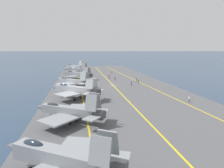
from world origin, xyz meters
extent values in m
plane|color=#2D425B|center=(0.00, 0.00, 0.00)|extent=(2000.00, 2000.00, 0.00)
cube|color=#565659|center=(0.00, 0.00, 0.20)|extent=(176.63, 46.36, 0.40)
cube|color=yellow|center=(0.00, -12.75, 0.40)|extent=(158.76, 8.87, 0.01)
cube|color=yellow|center=(0.00, 0.00, 0.40)|extent=(158.97, 0.36, 0.01)
cube|color=yellow|center=(0.00, 12.75, 0.40)|extent=(158.94, 3.74, 0.01)
cube|color=gray|center=(-55.79, 15.85, 3.17)|extent=(7.51, 10.57, 1.88)
cone|color=#5B5E60|center=(-52.36, 21.41, 3.17)|extent=(2.64, 2.75, 1.79)
ellipsoid|color=#232D38|center=(-54.00, 18.76, 4.06)|extent=(2.32, 2.87, 1.03)
cube|color=gray|center=(-52.89, 13.61, 2.56)|extent=(6.64, 6.28, 0.28)
cube|color=gray|center=(-59.51, 11.70, 5.49)|extent=(1.85, 2.27, 2.74)
cube|color=gray|center=(-57.83, 10.67, 5.49)|extent=(1.85, 2.27, 2.74)
cube|color=gray|center=(-57.08, 9.31, 3.17)|extent=(3.39, 3.01, 0.20)
cylinder|color=#B2B2B7|center=(-53.60, 19.41, 1.31)|extent=(0.16, 0.16, 1.83)
cylinder|color=#B2B2B7|center=(-55.27, 14.18, 1.31)|extent=(0.16, 0.16, 1.83)
cube|color=gray|center=(-37.58, 15.70, 2.67)|extent=(7.42, 10.80, 1.64)
cone|color=#5B5E60|center=(-34.09, 21.48, 2.67)|extent=(2.47, 2.69, 1.56)
cube|color=#38383A|center=(-41.16, 9.79, 2.67)|extent=(2.59, 2.59, 1.40)
ellipsoid|color=#232D38|center=(-35.76, 18.73, 3.45)|extent=(2.24, 2.89, 0.90)
cube|color=gray|center=(-40.91, 17.25, 2.13)|extent=(7.55, 7.55, 0.28)
cube|color=gray|center=(-34.66, 13.48, 2.13)|extent=(6.88, 6.47, 0.28)
cube|color=gray|center=(-41.25, 11.31, 5.07)|extent=(1.96, 2.38, 3.11)
cube|color=gray|center=(-39.77, 10.42, 5.07)|extent=(1.96, 2.38, 3.11)
cube|color=gray|center=(-42.82, 11.34, 2.67)|extent=(3.56, 3.50, 0.20)
cube|color=gray|center=(-39.01, 9.04, 2.67)|extent=(3.40, 3.06, 0.20)
cylinder|color=#B2B2B7|center=(-35.35, 19.40, 1.12)|extent=(0.16, 0.16, 1.45)
cylinder|color=black|center=(-35.35, 19.40, 0.70)|extent=(0.50, 0.63, 0.60)
cylinder|color=#B2B2B7|center=(-39.18, 15.29, 1.12)|extent=(0.16, 0.16, 1.45)
cylinder|color=black|center=(-39.18, 15.29, 0.70)|extent=(0.50, 0.63, 0.60)
cylinder|color=#B2B2B7|center=(-37.21, 14.10, 1.12)|extent=(0.16, 0.16, 1.45)
cylinder|color=black|center=(-37.21, 14.10, 0.70)|extent=(0.50, 0.63, 0.60)
cube|color=#A8AAAF|center=(-19.40, 14.80, 3.16)|extent=(9.00, 11.02, 1.90)
cone|color=#5B5E60|center=(-15.05, 20.54, 3.16)|extent=(2.85, 2.96, 1.80)
cube|color=#38383A|center=(-23.85, 8.93, 3.16)|extent=(2.95, 2.92, 1.61)
ellipsoid|color=#232D38|center=(-17.13, 17.80, 4.06)|extent=(2.65, 3.03, 1.04)
cube|color=#A8AAAF|center=(-22.35, 16.51, 2.55)|extent=(7.23, 7.15, 0.28)
cube|color=#A8AAAF|center=(-16.96, 12.42, 2.55)|extent=(6.59, 6.84, 0.28)
cube|color=#A8AAAF|center=(-23.84, 10.60, 5.42)|extent=(2.07, 2.37, 2.58)
cube|color=#A8AAAF|center=(-22.25, 9.40, 5.42)|extent=(2.07, 2.37, 2.58)
cube|color=#A8AAAF|center=(-25.42, 10.75, 3.16)|extent=(3.62, 3.65, 0.20)
cube|color=#A8AAAF|center=(-21.68, 7.91, 3.16)|extent=(3.56, 3.36, 0.20)
cylinder|color=#B2B2B7|center=(-16.62, 18.47, 1.31)|extent=(0.16, 0.16, 1.81)
cylinder|color=black|center=(-16.62, 18.47, 0.70)|extent=(0.54, 0.61, 0.60)
cylinder|color=#B2B2B7|center=(-21.22, 14.60, 1.31)|extent=(0.16, 0.16, 1.81)
cylinder|color=black|center=(-21.22, 14.60, 0.70)|extent=(0.54, 0.61, 0.60)
cylinder|color=#B2B2B7|center=(-19.10, 13.00, 1.31)|extent=(0.16, 0.16, 1.81)
cylinder|color=black|center=(-19.10, 13.00, 0.70)|extent=(0.54, 0.61, 0.60)
cube|color=#9EA3A8|center=(-1.34, 15.90, 2.69)|extent=(9.09, 10.51, 1.54)
cone|color=#5B5E60|center=(3.25, 21.44, 2.69)|extent=(2.62, 2.73, 1.46)
cube|color=#38383A|center=(-6.04, 10.23, 2.69)|extent=(2.64, 2.67, 1.31)
ellipsoid|color=#232D38|center=(1.06, 18.80, 3.42)|extent=(2.57, 2.86, 0.84)
cube|color=#9EA3A8|center=(-4.22, 17.74, 2.19)|extent=(7.42, 7.40, 0.28)
cube|color=#9EA3A8|center=(1.00, 13.41, 2.19)|extent=(7.05, 7.10, 0.28)
cube|color=#9EA3A8|center=(-5.80, 11.78, 5.03)|extent=(2.23, 2.41, 3.11)
cube|color=#9EA3A8|center=(-4.56, 10.75, 5.03)|extent=(2.23, 2.41, 3.11)
cube|color=#9EA3A8|center=(-7.39, 12.00, 2.69)|extent=(3.60, 3.65, 0.20)
cube|color=#9EA3A8|center=(-4.05, 9.23, 2.69)|extent=(3.59, 3.42, 0.20)
cylinder|color=#B2B2B7|center=(1.60, 19.44, 1.16)|extent=(0.16, 0.16, 1.52)
cylinder|color=black|center=(1.60, 19.44, 0.70)|extent=(0.55, 0.60, 0.60)
cylinder|color=#B2B2B7|center=(-2.97, 15.62, 1.16)|extent=(0.16, 0.16, 1.52)
cylinder|color=black|center=(-2.97, 15.62, 0.70)|extent=(0.55, 0.60, 0.60)
cylinder|color=#B2B2B7|center=(-1.31, 14.25, 1.16)|extent=(0.16, 0.16, 1.52)
cylinder|color=black|center=(-1.31, 14.25, 0.70)|extent=(0.55, 0.60, 0.60)
cube|color=gray|center=(18.14, 14.19, 2.77)|extent=(9.81, 10.95, 1.83)
cone|color=#5B5E60|center=(23.04, 19.86, 2.77)|extent=(2.91, 2.98, 1.74)
cube|color=#38383A|center=(13.14, 8.39, 2.77)|extent=(2.96, 2.96, 1.55)
ellipsoid|color=#232D38|center=(20.71, 17.16, 3.64)|extent=(2.81, 3.03, 1.01)
cube|color=gray|center=(15.31, 16.06, 2.18)|extent=(7.39, 7.23, 0.28)
cube|color=gray|center=(20.41, 11.66, 2.18)|extent=(6.90, 7.19, 0.28)
cube|color=gray|center=(13.32, 10.07, 5.05)|extent=(2.24, 2.41, 2.71)
cube|color=gray|center=(14.77, 8.82, 5.05)|extent=(2.24, 2.41, 2.71)
cube|color=gray|center=(11.73, 10.30, 2.77)|extent=(3.66, 3.71, 0.20)
cube|color=gray|center=(15.23, 7.27, 2.77)|extent=(3.65, 3.53, 0.20)
cylinder|color=#B2B2B7|center=(21.27, 17.82, 1.13)|extent=(0.16, 0.16, 1.46)
cylinder|color=black|center=(21.27, 17.82, 0.70)|extent=(0.56, 0.60, 0.60)
cylinder|color=#B2B2B7|center=(16.32, 14.04, 1.13)|extent=(0.16, 0.16, 1.46)
cylinder|color=black|center=(16.32, 14.04, 0.70)|extent=(0.56, 0.60, 0.60)
cylinder|color=#B2B2B7|center=(18.26, 12.37, 1.13)|extent=(0.16, 0.16, 1.46)
cylinder|color=black|center=(18.26, 12.37, 0.70)|extent=(0.56, 0.60, 0.60)
cube|color=gray|center=(36.53, 14.83, 2.93)|extent=(7.67, 10.79, 1.62)
cone|color=#5B5E60|center=(40.20, 20.60, 2.93)|extent=(2.49, 2.70, 1.54)
cube|color=#38383A|center=(32.78, 8.93, 2.93)|extent=(2.59, 2.61, 1.38)
ellipsoid|color=#232D38|center=(38.45, 17.85, 3.70)|extent=(2.28, 2.89, 0.89)
cube|color=gray|center=(33.59, 16.23, 2.41)|extent=(7.03, 7.02, 0.28)
cube|color=gray|center=(39.05, 12.76, 2.41)|extent=(6.21, 6.36, 0.28)
cube|color=gray|center=(32.75, 10.46, 5.37)|extent=(2.02, 2.40, 3.21)
cube|color=gray|center=(34.18, 9.55, 5.37)|extent=(2.02, 2.40, 3.21)
cube|color=gray|center=(31.18, 10.52, 2.93)|extent=(3.57, 3.53, 0.20)
cube|color=gray|center=(34.91, 8.15, 2.93)|extent=(3.44, 3.12, 0.20)
cylinder|color=#B2B2B7|center=(38.88, 18.52, 1.26)|extent=(0.16, 0.16, 1.72)
cylinder|color=black|center=(38.88, 18.52, 0.70)|extent=(0.51, 0.62, 0.60)
cylinder|color=#B2B2B7|center=(34.94, 14.43, 1.26)|extent=(0.16, 0.16, 1.72)
cylinder|color=black|center=(34.94, 14.43, 0.70)|extent=(0.51, 0.62, 0.60)
cylinder|color=#B2B2B7|center=(36.85, 13.22, 1.26)|extent=(0.16, 0.16, 1.72)
cylinder|color=black|center=(36.85, 13.22, 0.70)|extent=(0.51, 0.62, 0.60)
cube|color=#9EA3A8|center=(55.42, 15.93, 3.11)|extent=(9.06, 10.71, 1.72)
cone|color=#5B5E60|center=(59.90, 21.53, 3.11)|extent=(2.74, 2.85, 1.64)
cube|color=#38383A|center=(50.83, 10.20, 3.11)|extent=(2.80, 2.80, 1.46)
ellipsoid|color=#232D38|center=(57.77, 18.86, 3.93)|extent=(2.62, 2.94, 0.95)
cube|color=#9EA3A8|center=(52.58, 17.67, 2.55)|extent=(7.21, 7.12, 0.28)
cube|color=#9EA3A8|center=(57.74, 13.54, 2.55)|extent=(6.67, 6.89, 0.28)
cube|color=#9EA3A8|center=(50.96, 11.81, 5.50)|extent=(2.19, 2.41, 3.02)
cube|color=#9EA3A8|center=(52.37, 10.67, 5.50)|extent=(2.19, 2.41, 3.02)
cube|color=#9EA3A8|center=(49.38, 12.00, 3.11)|extent=(3.60, 3.65, 0.20)
cube|color=#9EA3A8|center=(52.91, 9.18, 3.11)|extent=(3.58, 3.39, 0.20)
cylinder|color=#B2B2B7|center=(58.29, 19.51, 1.32)|extent=(0.16, 0.16, 1.85)
cylinder|color=black|center=(58.29, 19.51, 0.70)|extent=(0.55, 0.61, 0.60)
cylinder|color=#B2B2B7|center=(53.69, 15.71, 1.32)|extent=(0.16, 0.16, 1.85)
cylinder|color=black|center=(53.69, 15.71, 0.70)|extent=(0.55, 0.61, 0.60)
cylinder|color=#B2B2B7|center=(55.58, 14.20, 1.32)|extent=(0.16, 0.16, 1.85)
cylinder|color=black|center=(55.58, 14.20, 0.70)|extent=(0.55, 0.61, 0.60)
cylinder|color=#232328|center=(40.20, -6.22, 0.86)|extent=(0.24, 0.24, 0.91)
cube|color=yellow|center=(40.20, -6.22, 1.61)|extent=(0.41, 0.46, 0.61)
sphere|color=tan|center=(40.20, -6.22, 2.05)|extent=(0.22, 0.22, 0.22)
sphere|color=yellow|center=(40.20, -6.22, 2.11)|extent=(0.24, 0.24, 0.24)
cylinder|color=#4C473D|center=(1.40, -10.97, 0.80)|extent=(0.24, 0.24, 0.80)
cube|color=green|center=(1.40, -10.97, 1.50)|extent=(0.34, 0.43, 0.59)
sphere|color=#9E7051|center=(1.40, -10.97, 1.92)|extent=(0.22, 0.22, 0.22)
sphere|color=green|center=(1.40, -10.97, 1.98)|extent=(0.24, 0.24, 0.24)
cylinder|color=#383328|center=(12.20, -3.18, 0.82)|extent=(0.24, 0.24, 0.83)
cube|color=#284CB2|center=(12.20, -3.18, 1.50)|extent=(0.30, 0.41, 0.54)
sphere|color=#9E7051|center=(12.20, -3.18, 1.90)|extent=(0.22, 0.22, 0.22)
sphere|color=#284CB2|center=(12.20, -3.18, 1.96)|extent=(0.24, 0.24, 0.24)
cylinder|color=#232328|center=(6.95, -11.70, 0.81)|extent=(0.24, 0.24, 0.82)
cube|color=brown|center=(6.95, -11.70, 1.50)|extent=(0.43, 0.35, 0.57)
sphere|color=beige|center=(6.95, -11.70, 1.91)|extent=(0.22, 0.22, 0.22)
sphere|color=brown|center=(6.95, -11.70, 1.97)|extent=(0.24, 0.24, 0.24)
cylinder|color=#4C473D|center=(-28.30, -15.96, 0.83)|extent=(0.24, 0.24, 0.86)
cube|color=white|center=(-28.30, -15.96, 1.53)|extent=(0.43, 0.46, 0.54)
sphere|color=tan|center=(-28.30, -15.96, 1.93)|extent=(0.22, 0.22, 0.22)
sphere|color=white|center=(-28.30, -15.96, 1.99)|extent=(0.24, 0.24, 0.24)
cylinder|color=#4C473D|center=(17.37, -1.30, 0.82)|extent=(0.24, 0.24, 0.85)
cube|color=red|center=(17.37, -1.30, 1.55)|extent=(0.45, 0.46, 0.61)
sphere|color=tan|center=(17.37, -1.30, 1.99)|extent=(0.22, 0.22, 0.22)
sphere|color=red|center=(17.37, -1.30, 2.05)|extent=(0.24, 0.24, 0.24)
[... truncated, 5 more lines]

